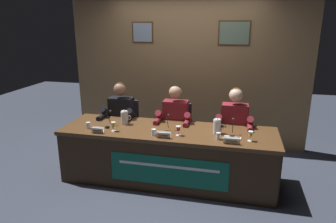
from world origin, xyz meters
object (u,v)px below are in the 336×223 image
(microphone_center, at_px, (167,126))
(document_stack_right, at_px, (232,139))
(nameplate_right, at_px, (232,141))
(panelist_center, at_px, (174,121))
(panelist_left, at_px, (119,117))
(water_cup_center, at_px, (154,133))
(juice_glass_center, at_px, (178,129))
(juice_glass_right, at_px, (250,134))
(nameplate_center, at_px, (164,135))
(water_cup_right, at_px, (218,136))
(chair_right, at_px, (233,138))
(conference_table, at_px, (166,148))
(juice_glass_left, at_px, (113,125))
(microphone_right, at_px, (232,131))
(chair_left, at_px, (125,129))
(nameplate_left, at_px, (98,130))
(chair_center, at_px, (177,134))
(water_cup_left, at_px, (88,126))
(microphone_left, at_px, (108,122))
(water_pitcher_right_side, at_px, (217,126))
(panelist_right, at_px, (234,125))
(water_pitcher_left_side, at_px, (125,118))

(microphone_center, xyz_separation_m, document_stack_right, (0.83, -0.09, -0.07))
(nameplate_right, bearing_deg, panelist_center, 139.18)
(panelist_left, bearing_deg, water_cup_center, -42.73)
(juice_glass_center, relative_size, juice_glass_right, 1.00)
(juice_glass_right, bearing_deg, nameplate_center, -172.71)
(water_cup_right, bearing_deg, juice_glass_center, 177.96)
(chair_right, distance_m, water_cup_right, 0.90)
(document_stack_right, bearing_deg, conference_table, 175.98)
(panelist_center, relative_size, nameplate_center, 6.74)
(juice_glass_left, relative_size, juice_glass_center, 1.00)
(juice_glass_right, xyz_separation_m, microphone_right, (-0.22, 0.11, -0.01))
(microphone_right, height_order, document_stack_right, microphone_right)
(nameplate_right, relative_size, document_stack_right, 0.84)
(chair_left, height_order, panelist_center, panelist_center)
(nameplate_left, xyz_separation_m, panelist_center, (0.86, 0.75, -0.05))
(chair_right, relative_size, juice_glass_right, 7.36)
(panelist_center, distance_m, document_stack_right, 1.02)
(chair_left, height_order, chair_center, same)
(water_cup_left, relative_size, document_stack_right, 0.37)
(chair_center, bearing_deg, chair_left, 180.00)
(juice_glass_center, xyz_separation_m, nameplate_right, (0.67, -0.13, -0.05))
(chair_center, bearing_deg, juice_glass_center, -77.53)
(panelist_center, bearing_deg, panelist_left, 180.00)
(nameplate_center, distance_m, juice_glass_right, 1.05)
(juice_glass_left, bearing_deg, chair_left, 101.64)
(microphone_center, relative_size, nameplate_right, 1.12)
(water_cup_left, height_order, nameplate_center, water_cup_left)
(conference_table, bearing_deg, juice_glass_center, -24.42)
(nameplate_center, relative_size, microphone_center, 0.85)
(chair_left, bearing_deg, microphone_left, -86.72)
(water_cup_left, relative_size, water_cup_right, 1.00)
(microphone_center, bearing_deg, chair_left, 141.26)
(nameplate_left, relative_size, water_cup_right, 1.92)
(microphone_left, xyz_separation_m, water_pitcher_right_side, (1.46, 0.08, 0.02))
(water_cup_center, height_order, panelist_right, panelist_right)
(panelist_left, bearing_deg, nameplate_center, -39.72)
(nameplate_left, distance_m, microphone_right, 1.72)
(panelist_center, xyz_separation_m, nameplate_center, (0.02, -0.72, 0.05))
(microphone_left, distance_m, water_cup_right, 1.50)
(chair_right, relative_size, water_cup_right, 10.73)
(chair_center, bearing_deg, nameplate_left, -132.00)
(nameplate_center, xyz_separation_m, water_pitcher_left_side, (-0.66, 0.39, 0.05))
(chair_center, xyz_separation_m, nameplate_right, (0.84, -0.93, 0.33))
(panelist_left, relative_size, chair_right, 1.36)
(microphone_left, bearing_deg, microphone_right, 0.79)
(juice_glass_left, height_order, panelist_right, panelist_right)
(chair_right, xyz_separation_m, juice_glass_right, (0.20, -0.79, 0.37))
(water_cup_right, distance_m, water_pitcher_left_side, 1.36)
(water_cup_right, bearing_deg, panelist_center, 137.74)
(conference_table, height_order, panelist_center, panelist_center)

